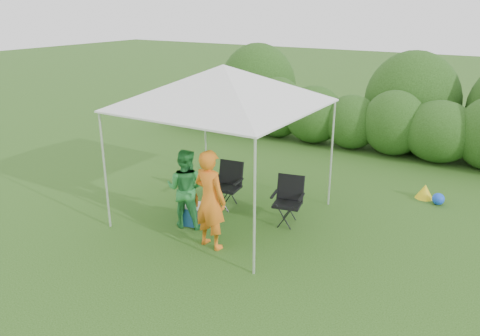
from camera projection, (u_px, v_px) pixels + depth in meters
The scene contains 10 objects.
ground at pixel (210, 225), 8.53m from camera, with size 70.00×70.00×0.00m, color #335F1D.
hedge at pixel (337, 117), 13.02m from camera, with size 11.81×1.53×1.80m.
canopy at pixel (223, 86), 8.12m from camera, with size 3.10×3.10×2.83m.
chair_right at pixel (289, 197), 8.48m from camera, with size 0.62×0.58×0.88m.
chair_left at pixel (228, 181), 9.20m from camera, with size 0.61×0.56×0.89m.
man at pixel (210, 200), 7.51m from camera, with size 0.61×0.40×1.67m, color orange.
woman at pixel (185, 188), 8.28m from camera, with size 0.70×0.55×1.44m, color #2C863E.
cooler at pixel (196, 214), 8.49m from camera, with size 0.53×0.44×0.39m.
bottle at pixel (196, 200), 8.33m from camera, with size 0.06×0.06×0.24m, color #592D0C.
lawn_toy at pixel (428, 193), 9.57m from camera, with size 0.60×0.50×0.30m.
Camera 1 is at (4.50, -6.29, 3.80)m, focal length 35.00 mm.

